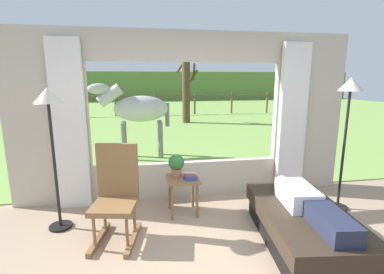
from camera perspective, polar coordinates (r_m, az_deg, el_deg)
back_wall_with_window at (r=4.40m, az=-1.03°, el=3.74°), size 5.20×0.12×2.55m
curtain_panel_left at (r=4.34m, az=-23.36°, el=2.01°), size 0.44×0.10×2.40m
curtain_panel_right at (r=4.83m, az=19.49°, el=3.20°), size 0.44×0.10×2.40m
outdoor_pasture_lawn at (r=15.33m, az=-7.32°, el=4.69°), size 36.00×21.68×0.02m
distant_hill_ridge at (r=25.06m, az=-8.46°, el=10.08°), size 36.00×2.00×2.40m
recliner_sofa at (r=3.60m, az=21.29°, el=-16.30°), size 1.10×1.80×0.42m
reclining_person at (r=3.43m, az=22.11°, el=-12.15°), size 0.41×1.44×0.22m
rocking_chair at (r=3.47m, az=-14.99°, el=-10.97°), size 0.58×0.76×1.12m
side_table at (r=3.96m, az=-1.85°, el=-9.50°), size 0.44×0.44×0.52m
potted_plant at (r=3.92m, az=-3.17°, el=-5.47°), size 0.22×0.22×0.32m
book_stack at (r=3.87m, az=-0.35°, el=-8.11°), size 0.18×0.16×0.06m
floor_lamp_left at (r=3.73m, az=-26.69°, el=3.65°), size 0.32×0.32×1.76m
floor_lamp_right at (r=4.41m, az=28.97°, el=5.75°), size 0.32×0.32×1.87m
horse at (r=6.69m, az=-10.89°, el=5.46°), size 1.81×0.56×1.73m
pasture_tree at (r=11.95m, az=-1.17°, el=10.04°), size 0.91×0.92×3.12m
pasture_fence_line at (r=14.60m, az=-7.27°, el=7.24°), size 16.10×0.10×1.10m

